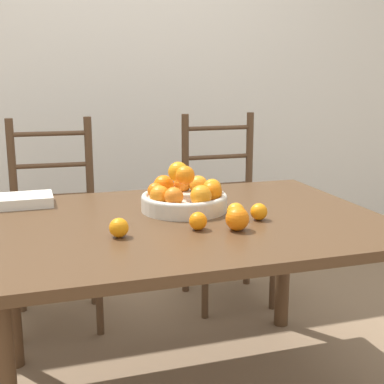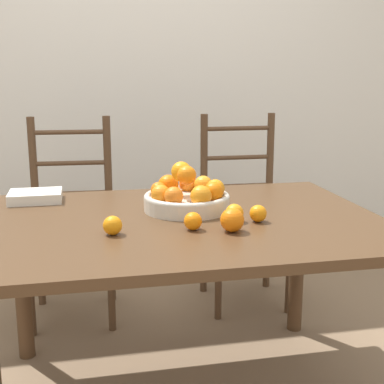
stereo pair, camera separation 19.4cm
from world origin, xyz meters
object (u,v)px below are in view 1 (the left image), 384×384
at_px(fruit_bowl, 184,196).
at_px(orange_loose_0, 119,228).
at_px(orange_loose_2, 199,221).
at_px(orange_loose_1, 259,212).
at_px(chair_right, 226,216).
at_px(chair_left, 55,231).
at_px(orange_loose_3, 237,219).
at_px(orange_loose_4, 236,212).
at_px(book_stack, 25,200).

relative_size(fruit_bowl, orange_loose_0, 5.19).
bearing_deg(orange_loose_2, fruit_bowl, 83.87).
bearing_deg(orange_loose_1, chair_right, 75.67).
distance_m(orange_loose_2, chair_left, 1.12).
height_order(orange_loose_0, chair_right, chair_right).
distance_m(orange_loose_0, orange_loose_3, 0.39).
xyz_separation_m(orange_loose_1, orange_loose_2, (-0.24, -0.05, 0.00)).
relative_size(orange_loose_0, orange_loose_4, 0.98).
bearing_deg(chair_left, chair_right, 3.38).
distance_m(orange_loose_0, chair_left, 1.05).
relative_size(orange_loose_1, chair_right, 0.06).
bearing_deg(chair_right, orange_loose_2, -115.06).
bearing_deg(chair_right, chair_left, -179.12).
distance_m(orange_loose_3, book_stack, 0.88).
height_order(fruit_bowl, chair_right, chair_right).
bearing_deg(orange_loose_3, orange_loose_4, 70.19).
distance_m(orange_loose_3, orange_loose_4, 0.12).
height_order(orange_loose_2, chair_left, chair_left).
relative_size(fruit_bowl, chair_right, 0.32).
relative_size(fruit_bowl, orange_loose_4, 5.07).
xyz_separation_m(chair_right, book_stack, (-1.04, -0.47, 0.28)).
distance_m(orange_loose_0, orange_loose_4, 0.44).
bearing_deg(orange_loose_1, orange_loose_3, -142.28).
distance_m(orange_loose_1, orange_loose_4, 0.08).
relative_size(orange_loose_4, book_stack, 0.31).
relative_size(orange_loose_1, orange_loose_4, 0.94).
bearing_deg(chair_right, orange_loose_4, -108.34).
distance_m(orange_loose_4, chair_right, 1.02).
bearing_deg(fruit_bowl, chair_left, 121.80).
xyz_separation_m(orange_loose_2, book_stack, (-0.55, 0.52, -0.01)).
relative_size(chair_left, book_stack, 4.85).
height_order(orange_loose_1, book_stack, orange_loose_1).
bearing_deg(orange_loose_1, book_stack, 149.13).
xyz_separation_m(orange_loose_4, book_stack, (-0.71, 0.46, -0.01)).
xyz_separation_m(chair_left, chair_right, (0.91, 0.00, 0.00)).
relative_size(orange_loose_0, chair_right, 0.06).
bearing_deg(orange_loose_3, orange_loose_2, 159.36).
bearing_deg(orange_loose_1, chair_left, 125.23).
xyz_separation_m(orange_loose_3, chair_left, (-0.55, 1.04, -0.30)).
xyz_separation_m(orange_loose_0, chair_right, (0.76, 1.00, -0.29)).
bearing_deg(orange_loose_0, orange_loose_4, 8.83).
height_order(orange_loose_4, book_stack, orange_loose_4).
bearing_deg(chair_left, orange_loose_4, -54.35).
xyz_separation_m(fruit_bowl, chair_right, (0.46, 0.73, -0.31)).
distance_m(fruit_bowl, book_stack, 0.64).
bearing_deg(chair_left, orange_loose_0, -77.81).
bearing_deg(orange_loose_4, book_stack, 147.32).
bearing_deg(fruit_bowl, orange_loose_2, -96.13).
xyz_separation_m(orange_loose_3, book_stack, (-0.67, 0.57, -0.02)).
xyz_separation_m(orange_loose_4, chair_right, (0.32, 0.93, -0.29)).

